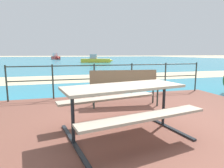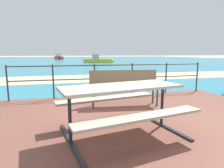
# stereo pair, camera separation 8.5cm
# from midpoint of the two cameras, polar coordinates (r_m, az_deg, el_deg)

# --- Properties ---
(ground_plane) EXTENTS (240.00, 240.00, 0.00)m
(ground_plane) POSITION_cam_midpoint_polar(r_m,az_deg,el_deg) (3.65, 11.10, -12.53)
(ground_plane) COLOR beige
(patio_paving) EXTENTS (6.40, 5.20, 0.06)m
(patio_paving) POSITION_cam_midpoint_polar(r_m,az_deg,el_deg) (3.64, 11.12, -12.09)
(patio_paving) COLOR brown
(patio_paving) RESTS_ON ground
(sea_water) EXTENTS (90.00, 90.00, 0.01)m
(sea_water) POSITION_cam_midpoint_polar(r_m,az_deg,el_deg) (43.11, -12.13, 7.19)
(sea_water) COLOR teal
(sea_water) RESTS_ON ground
(beach_strip) EXTENTS (54.04, 3.94, 0.01)m
(beach_strip) POSITION_cam_midpoint_polar(r_m,az_deg,el_deg) (10.53, -5.86, 1.85)
(beach_strip) COLOR beige
(beach_strip) RESTS_ON ground
(picnic_table) EXTENTS (2.11, 1.75, 0.79)m
(picnic_table) POSITION_cam_midpoint_polar(r_m,az_deg,el_deg) (2.97, 3.67, -4.03)
(picnic_table) COLOR tan
(picnic_table) RESTS_ON patio_paving
(park_bench) EXTENTS (1.76, 0.61, 0.87)m
(park_bench) POSITION_cam_midpoint_polar(r_m,az_deg,el_deg) (4.69, 4.23, 0.12)
(park_bench) COLOR #7A6047
(park_bench) RESTS_ON patio_paving
(railing_fence) EXTENTS (5.94, 0.04, 0.99)m
(railing_fence) POSITION_cam_midpoint_polar(r_m,az_deg,el_deg) (5.73, 0.96, 2.57)
(railing_fence) COLOR #2D3833
(railing_fence) RESTS_ON patio_paving
(boat_near) EXTENTS (4.94, 2.49, 1.26)m
(boat_near) POSITION_cam_midpoint_polar(r_m,az_deg,el_deg) (29.09, -4.04, 7.27)
(boat_near) COLOR yellow
(boat_near) RESTS_ON sea_water
(boat_mid) EXTENTS (2.21, 4.09, 1.48)m
(boat_mid) POSITION_cam_midpoint_polar(r_m,az_deg,el_deg) (47.20, -15.78, 7.82)
(boat_mid) COLOR red
(boat_mid) RESTS_ON sea_water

